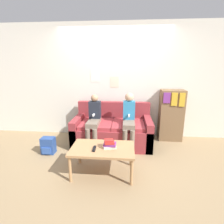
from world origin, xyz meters
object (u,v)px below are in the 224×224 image
object	(u,v)px
person_left	(94,119)
tv_remote	(94,149)
backpack	(48,146)
coffee_table	(103,150)
bookshelf	(171,115)
person_right	(129,118)
couch	(113,130)

from	to	relation	value
person_left	tv_remote	xyz separation A→B (m)	(0.19, -0.98, -0.16)
person_left	tv_remote	bearing A→B (deg)	-78.96
person_left	backpack	world-z (taller)	person_left
coffee_table	person_left	bearing A→B (deg)	108.68
bookshelf	person_left	bearing A→B (deg)	-162.01
coffee_table	bookshelf	xyz separation A→B (m)	(1.36, 1.45, 0.19)
coffee_table	tv_remote	world-z (taller)	tv_remote
person_right	backpack	world-z (taller)	person_right
coffee_table	person_left	size ratio (longest dim) A/B	0.89
backpack	couch	bearing A→B (deg)	25.56
couch	person_left	distance (m)	0.53
bookshelf	backpack	distance (m)	2.70
couch	tv_remote	size ratio (longest dim) A/B	9.59
couch	person_left	xyz separation A→B (m)	(-0.37, -0.21, 0.32)
coffee_table	tv_remote	distance (m)	0.15
person_right	bookshelf	size ratio (longest dim) A/B	0.99
couch	backpack	world-z (taller)	couch
person_right	tv_remote	bearing A→B (deg)	-117.75
person_left	backpack	bearing A→B (deg)	-156.65
couch	bookshelf	bearing A→B (deg)	14.11
bookshelf	couch	bearing A→B (deg)	-165.89
tv_remote	couch	bearing A→B (deg)	79.21
bookshelf	backpack	world-z (taller)	bookshelf
tv_remote	bookshelf	world-z (taller)	bookshelf
tv_remote	backpack	distance (m)	1.24
couch	person_left	bearing A→B (deg)	-149.67
tv_remote	bookshelf	size ratio (longest dim) A/B	0.15
person_right	tv_remote	world-z (taller)	person_right
coffee_table	tv_remote	bearing A→B (deg)	-148.95
bookshelf	person_right	bearing A→B (deg)	-150.88
coffee_table	bookshelf	bearing A→B (deg)	46.93
person_left	person_right	size ratio (longest dim) A/B	0.96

